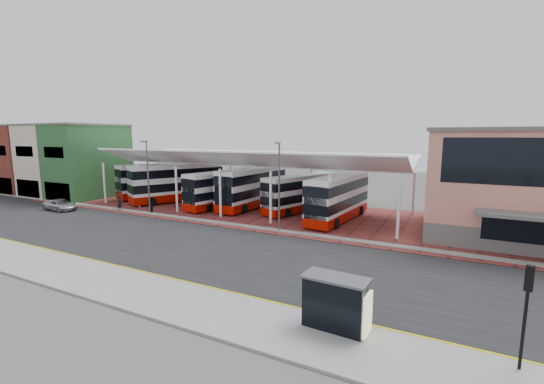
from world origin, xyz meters
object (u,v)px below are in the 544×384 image
at_px(bus_1, 177,183).
at_px(pedestrian, 120,202).
at_px(bus_0, 160,180).
at_px(bus_shelter, 339,300).
at_px(traffic_signal_west, 527,301).
at_px(bus_4, 300,194).
at_px(silver_car, 60,205).
at_px(bus_5, 338,198).
at_px(bus_3, 252,188).
at_px(bus_2, 223,189).

bearing_deg(bus_1, pedestrian, -77.18).
relative_size(bus_0, bus_shelter, 3.81).
xyz_separation_m(bus_shelter, traffic_signal_west, (6.70, 0.54, 1.18)).
bearing_deg(bus_4, silver_car, -136.36).
bearing_deg(bus_shelter, bus_5, 110.44).
height_order(bus_0, bus_3, bus_3).
distance_m(bus_4, pedestrian, 20.82).
xyz_separation_m(bus_0, silver_car, (-3.81, -12.20, -1.76)).
bearing_deg(bus_5, pedestrian, -159.12).
bearing_deg(bus_5, bus_shelter, -67.93).
bearing_deg(traffic_signal_west, bus_shelter, -159.44).
distance_m(silver_car, bus_shelter, 38.52).
bearing_deg(bus_0, bus_shelter, -12.91).
height_order(bus_4, silver_car, bus_4).
relative_size(bus_1, bus_3, 1.02).
height_order(bus_3, bus_shelter, bus_3).
bearing_deg(bus_0, bus_3, 20.42).
xyz_separation_m(bus_0, traffic_signal_west, (39.74, -22.84, 0.40)).
height_order(bus_1, bus_3, bus_1).
distance_m(bus_4, silver_car, 27.92).
distance_m(bus_0, bus_2, 12.18).
height_order(bus_2, pedestrian, bus_2).
bearing_deg(bus_1, bus_5, 25.24).
bearing_deg(bus_shelter, pedestrian, 158.35).
distance_m(bus_4, bus_5, 5.60).
bearing_deg(bus_2, silver_car, -135.82).
bearing_deg(bus_4, bus_2, -151.55).
bearing_deg(bus_1, bus_shelter, -10.19).
bearing_deg(bus_5, bus_2, -176.85).
height_order(silver_car, pedestrian, pedestrian).
height_order(bus_1, bus_2, bus_1).
relative_size(bus_1, bus_5, 1.05).
bearing_deg(silver_car, bus_5, -71.38).
bearing_deg(bus_2, bus_5, 9.48).
relative_size(bus_0, silver_car, 2.60).
distance_m(bus_0, pedestrian, 9.71).
xyz_separation_m(bus_1, bus_3, (10.78, 1.14, -0.08)).
bearing_deg(pedestrian, bus_0, -0.80).
bearing_deg(bus_0, bus_2, 13.19).
distance_m(bus_1, bus_2, 7.46).
bearing_deg(bus_0, bus_5, 17.23).
bearing_deg(bus_4, bus_1, -156.97).
bearing_deg(silver_car, bus_1, -37.77).
bearing_deg(bus_shelter, bus_3, 131.02).
relative_size(bus_5, pedestrian, 6.18).
relative_size(bus_0, bus_4, 1.12).
xyz_separation_m(bus_4, pedestrian, (-18.75, -8.97, -1.15)).
height_order(bus_4, bus_5, bus_5).
bearing_deg(bus_3, traffic_signal_west, -39.29).
bearing_deg(silver_car, bus_4, -63.94).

